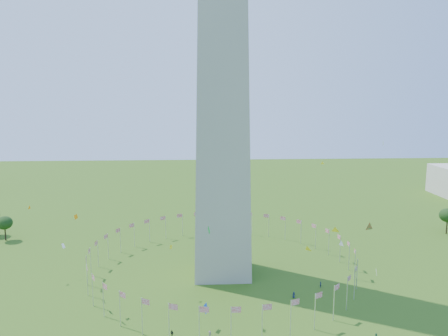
{
  "coord_description": "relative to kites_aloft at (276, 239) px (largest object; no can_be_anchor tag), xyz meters",
  "views": [
    {
      "loc": [
        -6.31,
        -78.33,
        53.91
      ],
      "look_at": [
        -0.18,
        35.0,
        35.48
      ],
      "focal_mm": 35.0,
      "sensor_mm": 36.0,
      "label": 1
    }
  ],
  "objects": [
    {
      "name": "flag_ring",
      "position": [
        -12.54,
        23.55,
        -14.1
      ],
      "size": [
        80.24,
        80.24,
        9.0
      ],
      "color": "silver",
      "rests_on": "ground"
    },
    {
      "name": "kites_aloft",
      "position": [
        0.0,
        0.0,
        0.0
      ],
      "size": [
        110.64,
        64.32,
        41.56
      ],
      "color": "yellow",
      "rests_on": "ground"
    }
  ]
}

